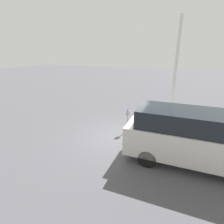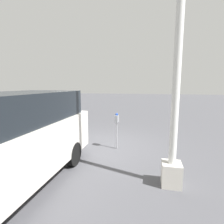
{
  "view_description": "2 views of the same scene",
  "coord_description": "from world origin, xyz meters",
  "views": [
    {
      "loc": [
        2.59,
        -7.74,
        4.19
      ],
      "look_at": [
        -0.57,
        0.27,
        1.18
      ],
      "focal_mm": 28.0,
      "sensor_mm": 36.0,
      "label": 1
    },
    {
      "loc": [
        6.24,
        1.79,
        2.33
      ],
      "look_at": [
        -0.63,
        0.28,
        1.23
      ],
      "focal_mm": 28.0,
      "sensor_mm": 36.0,
      "label": 2
    }
  ],
  "objects": [
    {
      "name": "car_distant",
      "position": [
        -6.9,
        -7.62,
        0.76
      ],
      "size": [
        4.44,
        1.83,
        1.43
      ],
      "rotation": [
        0.0,
        0.0,
        3.17
      ],
      "color": "black",
      "rests_on": "ground"
    },
    {
      "name": "lamp_post",
      "position": [
        2.24,
        2.32,
        1.99
      ],
      "size": [
        0.44,
        0.44,
        5.9
      ],
      "color": "beige",
      "rests_on": "ground"
    },
    {
      "name": "ground_plane",
      "position": [
        0.0,
        0.0,
        0.0
      ],
      "size": [
        80.0,
        80.0,
        0.0
      ],
      "primitive_type": "plane",
      "color": "#4C4C51"
    },
    {
      "name": "parking_meter_near",
      "position": [
        0.17,
        0.63,
        0.98
      ],
      "size": [
        0.21,
        0.13,
        1.33
      ],
      "rotation": [
        0.0,
        0.0,
        -0.1
      ],
      "color": "#9E9EA3",
      "rests_on": "ground"
    },
    {
      "name": "parked_van",
      "position": [
        3.3,
        -1.17,
        1.17
      ],
      "size": [
        5.11,
        1.86,
        2.16
      ],
      "rotation": [
        0.0,
        0.0,
        -0.01
      ],
      "color": "beige",
      "rests_on": "ground"
    }
  ]
}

